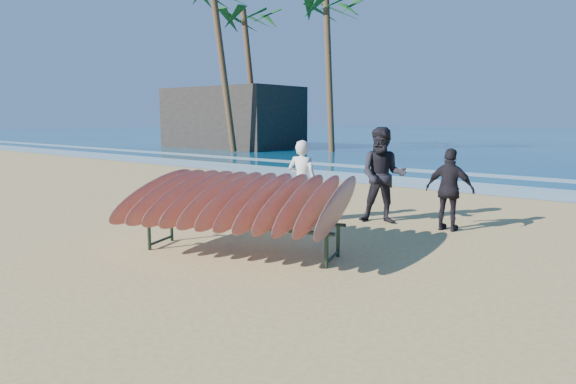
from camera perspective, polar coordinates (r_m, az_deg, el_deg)
name	(u,v)px	position (r m, az deg, el deg)	size (l,w,h in m)	color
ground	(255,261)	(7.72, -3.72, -7.68)	(120.00, 120.00, 0.00)	tan
foam_near	(478,188)	(16.42, 20.37, 0.43)	(160.00, 160.00, 0.00)	white
foam_far	(511,177)	(19.76, 23.54, 1.52)	(160.00, 160.00, 0.00)	white
surfboard_rack	(241,200)	(8.00, -5.27, -0.90)	(3.78, 3.34, 1.34)	#1B2C21
person_white	(302,181)	(10.41, 1.59, 1.21)	(0.61, 0.40, 1.67)	silver
person_dark_a	(383,175)	(10.44, 10.48, 1.82)	(0.94, 0.73, 1.93)	black
person_dark_b	(450,190)	(10.05, 17.53, 0.24)	(0.91, 0.38, 1.55)	black
building	(232,118)	(35.78, -6.24, 8.20)	(9.14, 5.08, 4.06)	#2D2823
palm_mid	(330,10)	(31.10, 4.66, 19.48)	(5.20, 5.20, 9.02)	brown
palm_right	(250,21)	(34.94, -4.25, 18.38)	(5.20, 5.20, 9.08)	brown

